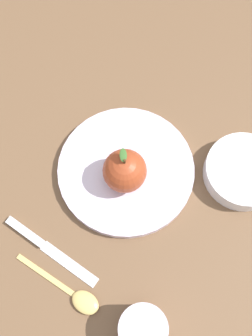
# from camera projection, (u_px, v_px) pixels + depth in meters

# --- Properties ---
(ground_plane) EXTENTS (2.40, 2.40, 0.00)m
(ground_plane) POSITION_uv_depth(u_px,v_px,m) (113.00, 189.00, 0.76)
(ground_plane) COLOR brown
(dinner_plate) EXTENTS (0.25, 0.25, 0.02)m
(dinner_plate) POSITION_uv_depth(u_px,v_px,m) (126.00, 170.00, 0.76)
(dinner_plate) COLOR silver
(dinner_plate) RESTS_ON ground_plane
(apple) EXTENTS (0.08, 0.08, 0.09)m
(apple) POSITION_uv_depth(u_px,v_px,m) (125.00, 171.00, 0.71)
(apple) COLOR #9E3D1E
(apple) RESTS_ON dinner_plate
(side_bowl) EXTENTS (0.14, 0.14, 0.04)m
(side_bowl) POSITION_uv_depth(u_px,v_px,m) (243.00, 171.00, 0.74)
(side_bowl) COLOR white
(side_bowl) RESTS_ON ground_plane
(cup) EXTENTS (0.07, 0.07, 0.07)m
(cup) POSITION_uv_depth(u_px,v_px,m) (143.00, 329.00, 0.64)
(cup) COLOR silver
(cup) RESTS_ON ground_plane
(knife) EXTENTS (0.15, 0.14, 0.01)m
(knife) POSITION_uv_depth(u_px,v_px,m) (43.00, 245.00, 0.72)
(knife) COLOR silver
(knife) RESTS_ON ground_plane
(spoon) EXTENTS (0.13, 0.13, 0.01)m
(spoon) POSITION_uv_depth(u_px,v_px,m) (77.00, 296.00, 0.69)
(spoon) COLOR #D8B766
(spoon) RESTS_ON ground_plane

